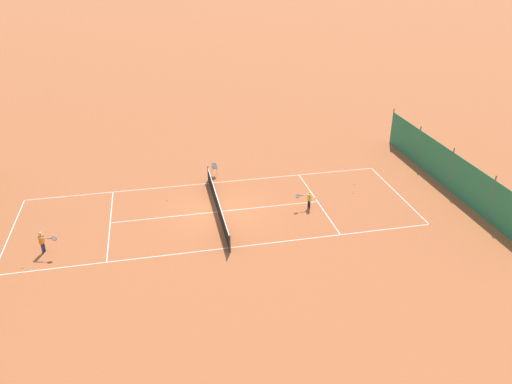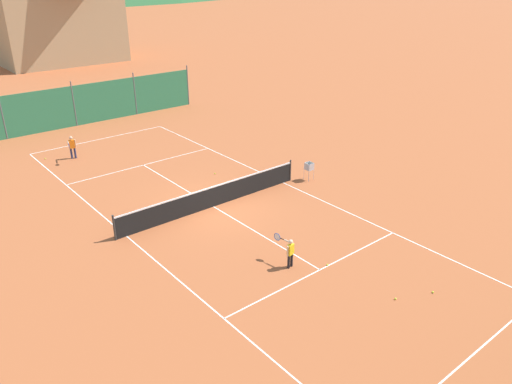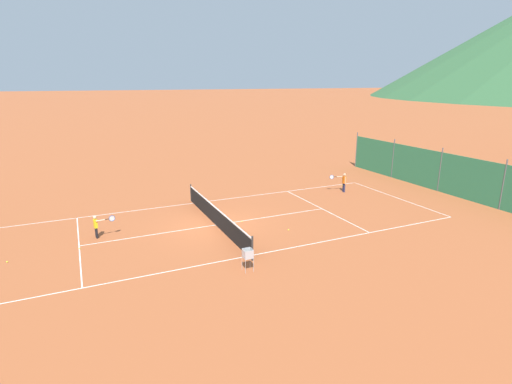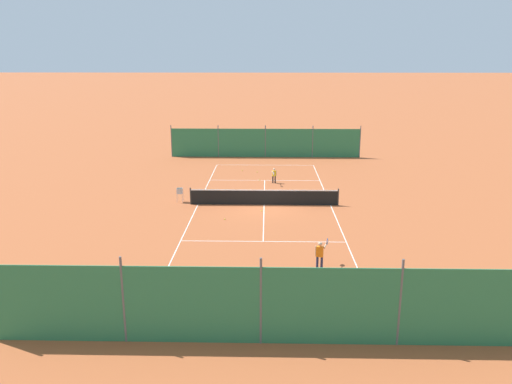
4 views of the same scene
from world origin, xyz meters
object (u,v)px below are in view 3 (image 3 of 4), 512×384
object	(u,v)px
tennis_net	(216,216)
tennis_ball_alley_right	(242,221)
player_far_service	(97,225)
ball_hopper	(248,255)
tennis_ball_service_box	(289,230)
tennis_ball_mid_court	(80,248)
tennis_ball_far_corner	(7,262)
tennis_ball_near_corner	(343,186)
player_near_service	(343,181)

from	to	relation	value
tennis_net	tennis_ball_alley_right	xyz separation A→B (m)	(0.15, 1.37, -0.47)
player_far_service	tennis_ball_alley_right	world-z (taller)	player_far_service
player_far_service	ball_hopper	size ratio (longest dim) A/B	1.23
tennis_ball_service_box	ball_hopper	distance (m)	4.73
tennis_ball_mid_court	tennis_ball_alley_right	bearing A→B (deg)	91.79
player_far_service	tennis_ball_far_corner	world-z (taller)	player_far_service
tennis_ball_near_corner	player_near_service	bearing A→B (deg)	-35.71
tennis_ball_far_corner	tennis_ball_service_box	bearing A→B (deg)	82.55
player_far_service	ball_hopper	bearing A→B (deg)	40.08
tennis_ball_alley_right	tennis_ball_service_box	bearing A→B (deg)	38.46
tennis_ball_alley_right	ball_hopper	world-z (taller)	ball_hopper
tennis_ball_near_corner	ball_hopper	distance (m)	14.29
tennis_net	ball_hopper	world-z (taller)	tennis_net
ball_hopper	tennis_net	bearing A→B (deg)	174.31
tennis_ball_service_box	tennis_ball_alley_right	world-z (taller)	same
tennis_net	player_far_service	world-z (taller)	player_far_service
tennis_net	player_near_service	bearing A→B (deg)	104.27
tennis_net	tennis_ball_alley_right	bearing A→B (deg)	83.82
tennis_ball_service_box	ball_hopper	size ratio (longest dim) A/B	0.07
player_far_service	player_near_service	distance (m)	15.32
tennis_net	tennis_ball_service_box	xyz separation A→B (m)	(2.19, 2.99, -0.47)
tennis_ball_service_box	player_near_service	bearing A→B (deg)	124.88
tennis_net	tennis_ball_near_corner	size ratio (longest dim) A/B	139.09
tennis_ball_near_corner	tennis_ball_alley_right	world-z (taller)	same
tennis_ball_service_box	tennis_ball_alley_right	xyz separation A→B (m)	(-2.04, -1.62, 0.00)
tennis_net	ball_hopper	bearing A→B (deg)	-5.69
tennis_ball_far_corner	tennis_ball_alley_right	world-z (taller)	same
player_far_service	tennis_ball_near_corner	world-z (taller)	player_far_service
tennis_ball_service_box	ball_hopper	bearing A→B (deg)	-48.64
tennis_net	tennis_ball_far_corner	size ratio (longest dim) A/B	139.09
player_near_service	tennis_ball_far_corner	bearing A→B (deg)	-80.69
tennis_ball_near_corner	tennis_ball_mid_court	bearing A→B (deg)	-76.42
tennis_net	tennis_ball_mid_court	bearing A→B (deg)	-86.50
tennis_ball_mid_court	tennis_ball_far_corner	world-z (taller)	same
tennis_ball_far_corner	ball_hopper	size ratio (longest dim) A/B	0.07
tennis_ball_alley_right	player_near_service	bearing A→B (deg)	107.45
player_far_service	tennis_net	bearing A→B (deg)	83.05
tennis_ball_near_corner	tennis_ball_alley_right	bearing A→B (deg)	-67.27
tennis_ball_service_box	ball_hopper	world-z (taller)	ball_hopper
tennis_ball_alley_right	ball_hopper	distance (m)	5.52
tennis_ball_mid_court	tennis_ball_far_corner	size ratio (longest dim) A/B	1.00
player_near_service	tennis_ball_near_corner	xyz separation A→B (m)	(-1.24, 0.89, -0.70)
player_far_service	tennis_ball_alley_right	distance (m)	7.00
tennis_net	tennis_ball_near_corner	xyz separation A→B (m)	(-3.70, 10.56, -0.47)
tennis_ball_mid_court	tennis_ball_far_corner	bearing A→B (deg)	-85.26
tennis_ball_alley_right	ball_hopper	size ratio (longest dim) A/B	0.07
tennis_ball_service_box	tennis_ball_far_corner	world-z (taller)	same
ball_hopper	player_far_service	bearing A→B (deg)	-139.92
player_near_service	tennis_ball_service_box	bearing A→B (deg)	-55.12
player_far_service	tennis_ball_far_corner	size ratio (longest dim) A/B	16.54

